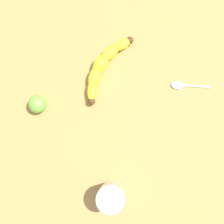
% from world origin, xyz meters
% --- Properties ---
extents(wooden_tabletop, '(1.20, 1.20, 0.03)m').
position_xyz_m(wooden_tabletop, '(0.00, 0.00, 0.01)').
color(wooden_tabletop, '#AE8447').
rests_on(wooden_tabletop, ground).
extents(banana, '(0.10, 0.22, 0.04)m').
position_xyz_m(banana, '(-0.12, 0.06, 0.05)').
color(banana, yellow).
rests_on(banana, wooden_tabletop).
extents(smoothie_glass, '(0.07, 0.07, 0.09)m').
position_xyz_m(smoothie_glass, '(0.16, -0.16, 0.07)').
color(smoothie_glass, silver).
rests_on(smoothie_glass, wooden_tabletop).
extents(lime_fruit, '(0.05, 0.05, 0.05)m').
position_xyz_m(lime_fruit, '(-0.15, -0.15, 0.06)').
color(lime_fruit, '#75C142').
rests_on(lime_fruit, wooden_tabletop).
extents(teaspoon, '(0.09, 0.09, 0.01)m').
position_xyz_m(teaspoon, '(0.06, 0.19, 0.03)').
color(teaspoon, silver).
rests_on(teaspoon, wooden_tabletop).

